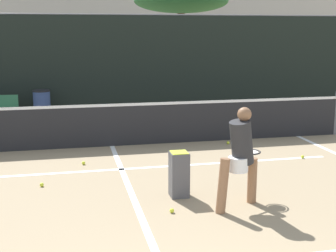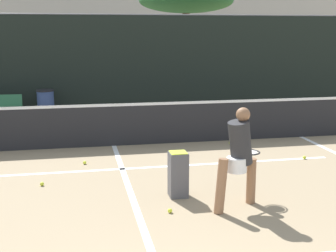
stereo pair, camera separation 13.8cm
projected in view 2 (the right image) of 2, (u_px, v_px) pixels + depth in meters
court_service_line at (122, 169)px, 8.69m from camera, size 8.25×0.10×0.01m
court_center_mark at (128, 186)px, 7.72m from camera, size 0.10×5.62×0.01m
net at (113, 123)px, 10.32m from camera, size 11.09×0.09×1.07m
fence_back at (103, 67)px, 13.32m from camera, size 24.00×0.06×2.97m
player_practicing at (239, 154)px, 6.69m from camera, size 0.98×0.91×1.48m
tennis_ball_scattered_0 at (170, 211)px, 6.62m from camera, size 0.07×0.07×0.07m
tennis_ball_scattered_1 at (304, 157)px, 9.35m from camera, size 0.07×0.07×0.07m
tennis_ball_scattered_2 at (230, 143)px, 10.54m from camera, size 0.07×0.07×0.07m
tennis_ball_scattered_4 at (42, 184)px, 7.75m from camera, size 0.07×0.07×0.07m
tennis_ball_scattered_6 at (85, 162)px, 9.00m from camera, size 0.07×0.07×0.07m
ball_hopper at (178, 173)px, 7.21m from camera, size 0.28×0.28×0.71m
trash_bin at (46, 107)px, 12.71m from camera, size 0.47×0.47×0.95m
parked_car at (132, 87)px, 16.43m from camera, size 1.79×4.46×1.32m
tree_west at (186, 2)px, 17.59m from camera, size 3.56×3.56×4.03m
building_far at (86, 28)px, 28.63m from camera, size 36.00×2.40×5.27m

